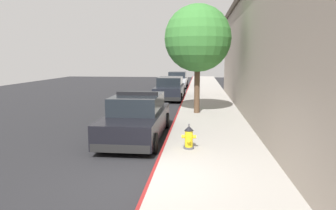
{
  "coord_description": "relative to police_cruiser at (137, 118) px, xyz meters",
  "views": [
    {
      "loc": [
        1.06,
        -6.6,
        2.87
      ],
      "look_at": [
        -0.22,
        5.37,
        1.0
      ],
      "focal_mm": 32.17,
      "sensor_mm": 36.0,
      "label": 1
    }
  ],
  "objects": [
    {
      "name": "parked_car_silver_ahead",
      "position": [
        0.13,
        10.68,
        -0.0
      ],
      "size": [
        1.94,
        4.84,
        1.56
      ],
      "color": "black",
      "rests_on": "ground"
    },
    {
      "name": "police_cruiser",
      "position": [
        0.0,
        0.0,
        0.0
      ],
      "size": [
        1.94,
        4.84,
        1.68
      ],
      "color": "black",
      "rests_on": "ground"
    },
    {
      "name": "storefront_building",
      "position": [
        7.45,
        2.96,
        2.41
      ],
      "size": [
        6.53,
        26.0,
        6.3
      ],
      "color": "gray",
      "rests_on": "ground"
    },
    {
      "name": "sidewalk_pavement",
      "position": [
        2.74,
        6.09,
        -0.67
      ],
      "size": [
        3.12,
        60.0,
        0.16
      ],
      "primitive_type": "cube",
      "color": "#9E9991",
      "rests_on": "ground"
    },
    {
      "name": "curb_painted_edge",
      "position": [
        1.15,
        6.09,
        -0.67
      ],
      "size": [
        0.08,
        60.0,
        0.16
      ],
      "primitive_type": "cube",
      "color": "maroon",
      "rests_on": "ground"
    },
    {
      "name": "street_tree",
      "position": [
        2.1,
        4.53,
        3.08
      ],
      "size": [
        3.26,
        3.26,
        5.31
      ],
      "color": "brown",
      "rests_on": "sidewalk_pavement"
    },
    {
      "name": "parked_car_dark_far",
      "position": [
        -0.02,
        19.71,
        -0.0
      ],
      "size": [
        1.94,
        4.84,
        1.56
      ],
      "color": "#B2B5BA",
      "rests_on": "ground"
    },
    {
      "name": "fire_hydrant",
      "position": [
        1.93,
        -1.66,
        -0.24
      ],
      "size": [
        0.44,
        0.4,
        0.76
      ],
      "color": "#4C4C51",
      "rests_on": "sidewalk_pavement"
    },
    {
      "name": "ground_plane",
      "position": [
        -3.26,
        6.09,
        -0.84
      ],
      "size": [
        30.82,
        60.0,
        0.2
      ],
      "primitive_type": "cube",
      "color": "#232326"
    }
  ]
}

